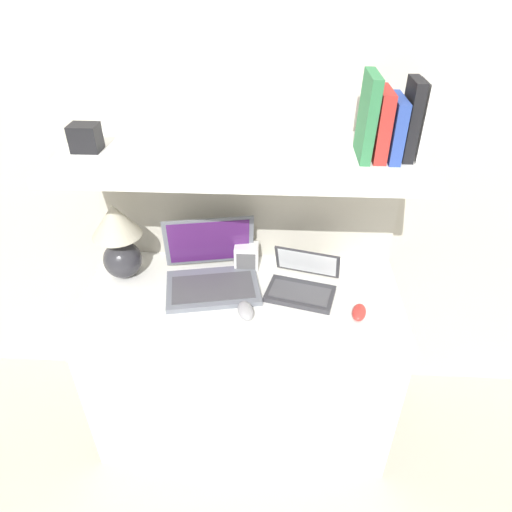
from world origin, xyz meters
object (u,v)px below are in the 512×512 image
book_green (367,117)px  shelf_gadget (85,138)px  laptop_small (302,284)px  table_lamp (118,237)px  router_box (247,257)px  second_mouse (359,312)px  book_blue (395,128)px  book_red (381,124)px  laptop_large (212,272)px  book_black (411,120)px  book_white (422,120)px  computer_mouse (246,311)px

book_green → shelf_gadget: size_ratio=2.78×
laptop_small → book_green: bearing=11.4°
table_lamp → router_box: bearing=8.5°
shelf_gadget → laptop_small: bearing=-2.6°
second_mouse → book_blue: book_blue is taller
second_mouse → book_red: 0.65m
laptop_large → laptop_small: 0.36m
laptop_large → router_box: 0.17m
laptop_large → book_black: bearing=0.1°
second_mouse → book_white: (0.13, 0.17, 0.64)m
book_red → shelf_gadget: (-0.95, 0.00, -0.06)m
second_mouse → book_white: size_ratio=0.41×
laptop_small → book_black: size_ratio=1.23×
book_blue → second_mouse: bearing=-107.5°
laptop_small → book_blue: bearing=7.4°
computer_mouse → book_white: (0.54, 0.18, 0.64)m
table_lamp → book_green: (0.88, -0.03, 0.49)m
laptop_large → book_green: size_ratio=1.56×
second_mouse → book_green: book_green is taller
computer_mouse → second_mouse: 0.41m
book_blue → book_white: bearing=0.0°
book_red → shelf_gadget: size_ratio=2.29×
laptop_large → shelf_gadget: 0.66m
router_box → book_black: bearing=-11.5°
book_red → laptop_large: bearing=-179.9°
laptop_large → book_blue: 0.84m
book_white → shelf_gadget: (-1.08, 0.00, -0.08)m
computer_mouse → book_white: 0.86m
book_white → book_blue: (-0.08, 0.00, -0.03)m
computer_mouse → second_mouse: size_ratio=1.14×
book_black → book_green: size_ratio=0.94×
second_mouse → shelf_gadget: (-0.94, 0.17, 0.57)m
laptop_small → book_blue: book_blue is taller
book_green → router_box: bearing=164.7°
second_mouse → book_blue: 0.64m
book_white → book_green: book_green is taller
table_lamp → book_white: book_white is taller
computer_mouse → book_green: 0.77m
computer_mouse → router_box: router_box is taller
table_lamp → book_black: (1.01, -0.03, 0.48)m
router_box → book_red: book_red is taller
laptop_small → second_mouse: 0.24m
computer_mouse → book_blue: 0.79m
laptop_large → router_box: bearing=39.8°
router_box → shelf_gadget: shelf_gadget is taller
computer_mouse → book_black: 0.84m
computer_mouse → shelf_gadget: size_ratio=1.21×
laptop_small → router_box: 0.27m
router_box → book_red: 0.74m
book_blue → shelf_gadget: bearing=180.0°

